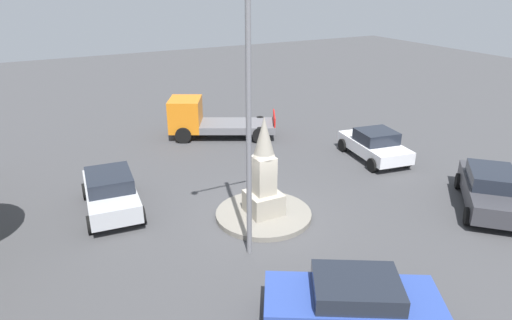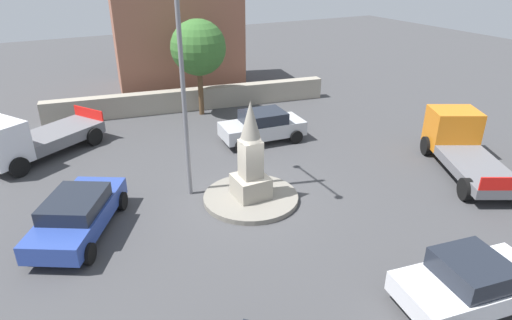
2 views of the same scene
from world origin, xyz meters
name	(u,v)px [view 2 (image 2 of 2)]	position (x,y,z in m)	size (l,w,h in m)	color
ground_plane	(251,200)	(0.00, 0.00, 0.00)	(80.00, 80.00, 0.00)	#424244
traffic_island	(251,198)	(0.00, 0.00, 0.09)	(3.50, 3.50, 0.19)	gray
monument	(251,159)	(0.00, 0.00, 1.68)	(1.19, 1.19, 3.64)	#9E9687
streetlamp	(181,54)	(1.49, 1.82, 5.29)	(3.22, 0.28, 8.85)	slate
car_silver_parked_right	(262,126)	(4.81, -3.07, 0.78)	(2.23, 4.12, 1.50)	#B7BABF
car_white_waiting	(472,282)	(-7.39, -2.54, 0.73)	(2.52, 4.10, 1.45)	silver
car_blue_parked_left	(78,214)	(0.66, 5.88, 0.73)	(4.65, 3.70, 1.38)	#2D479E
truck_white_far_side	(28,139)	(7.59, 7.01, 0.98)	(4.58, 5.62, 2.14)	silver
truck_orange_approaching	(462,144)	(-1.47, -9.26, 0.99)	(5.91, 4.35, 2.12)	orange
stone_boundary_wall	(192,99)	(10.94, -1.71, 0.61)	(16.22, 0.70, 1.22)	#9E9687
corner_building	(174,26)	(15.76, -2.46, 4.04)	(7.54, 6.76, 8.07)	#935B47
tree_near_wall	(198,48)	(9.90, -1.89, 3.72)	(2.98, 2.98, 5.23)	brown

